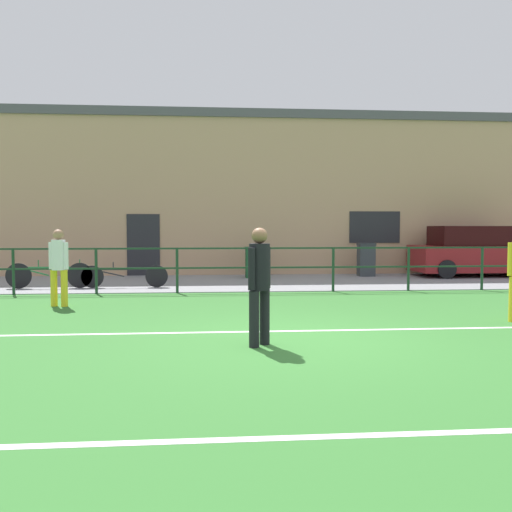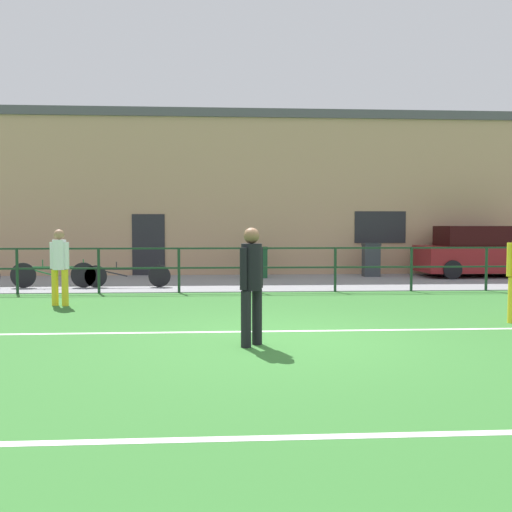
{
  "view_description": "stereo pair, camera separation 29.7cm",
  "coord_description": "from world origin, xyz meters",
  "px_view_note": "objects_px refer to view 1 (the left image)",
  "views": [
    {
      "loc": [
        -1.2,
        -8.1,
        1.68
      ],
      "look_at": [
        -0.15,
        4.23,
        1.02
      ],
      "focal_mm": 39.05,
      "sensor_mm": 36.0,
      "label": 1
    },
    {
      "loc": [
        -0.9,
        -8.12,
        1.68
      ],
      "look_at": [
        -0.15,
        4.23,
        1.02
      ],
      "focal_mm": 39.05,
      "sensor_mm": 36.0,
      "label": 2
    }
  ],
  "objects_px": {
    "bicycle_parked_0": "(49,275)",
    "bicycle_parked_1": "(124,276)",
    "trash_bin_0": "(366,259)",
    "player_goalkeeper": "(259,279)",
    "trash_bin_1": "(254,262)",
    "player_winger": "(59,263)",
    "parked_car_red": "(477,253)"
  },
  "relations": [
    {
      "from": "bicycle_parked_0",
      "to": "trash_bin_1",
      "type": "relative_size",
      "value": 2.28
    },
    {
      "from": "player_goalkeeper",
      "to": "trash_bin_0",
      "type": "relative_size",
      "value": 1.5
    },
    {
      "from": "player_goalkeeper",
      "to": "trash_bin_0",
      "type": "height_order",
      "value": "player_goalkeeper"
    },
    {
      "from": "bicycle_parked_0",
      "to": "trash_bin_0",
      "type": "bearing_deg",
      "value": 16.9
    },
    {
      "from": "bicycle_parked_1",
      "to": "trash_bin_0",
      "type": "bearing_deg",
      "value": 21.0
    },
    {
      "from": "player_winger",
      "to": "trash_bin_0",
      "type": "distance_m",
      "value": 10.47
    },
    {
      "from": "bicycle_parked_0",
      "to": "player_winger",
      "type": "bearing_deg",
      "value": -71.28
    },
    {
      "from": "bicycle_parked_0",
      "to": "trash_bin_1",
      "type": "height_order",
      "value": "trash_bin_1"
    },
    {
      "from": "player_winger",
      "to": "parked_car_red",
      "type": "height_order",
      "value": "parked_car_red"
    },
    {
      "from": "bicycle_parked_1",
      "to": "trash_bin_0",
      "type": "distance_m",
      "value": 8.08
    },
    {
      "from": "parked_car_red",
      "to": "trash_bin_0",
      "type": "bearing_deg",
      "value": 175.7
    },
    {
      "from": "player_goalkeeper",
      "to": "parked_car_red",
      "type": "relative_size",
      "value": 0.38
    },
    {
      "from": "trash_bin_0",
      "to": "trash_bin_1",
      "type": "bearing_deg",
      "value": -176.44
    },
    {
      "from": "parked_car_red",
      "to": "bicycle_parked_0",
      "type": "xyz_separation_m",
      "value": [
        -13.24,
        -2.61,
        -0.43
      ]
    },
    {
      "from": "player_winger",
      "to": "trash_bin_1",
      "type": "distance_m",
      "value": 7.59
    },
    {
      "from": "player_winger",
      "to": "trash_bin_0",
      "type": "bearing_deg",
      "value": -126.22
    },
    {
      "from": "trash_bin_0",
      "to": "player_goalkeeper",
      "type": "bearing_deg",
      "value": -113.45
    },
    {
      "from": "player_goalkeeper",
      "to": "bicycle_parked_0",
      "type": "xyz_separation_m",
      "value": [
        -4.98,
        7.57,
        -0.57
      ]
    },
    {
      "from": "player_winger",
      "to": "trash_bin_1",
      "type": "relative_size",
      "value": 1.62
    },
    {
      "from": "parked_car_red",
      "to": "bicycle_parked_1",
      "type": "relative_size",
      "value": 1.87
    },
    {
      "from": "trash_bin_0",
      "to": "bicycle_parked_0",
      "type": "bearing_deg",
      "value": -163.1
    },
    {
      "from": "parked_car_red",
      "to": "trash_bin_0",
      "type": "distance_m",
      "value": 3.73
    },
    {
      "from": "trash_bin_1",
      "to": "player_winger",
      "type": "bearing_deg",
      "value": -127.47
    },
    {
      "from": "player_winger",
      "to": "trash_bin_1",
      "type": "bearing_deg",
      "value": -110.37
    },
    {
      "from": "player_goalkeeper",
      "to": "bicycle_parked_0",
      "type": "bearing_deg",
      "value": -104.62
    },
    {
      "from": "player_winger",
      "to": "bicycle_parked_0",
      "type": "height_order",
      "value": "player_winger"
    },
    {
      "from": "trash_bin_0",
      "to": "trash_bin_1",
      "type": "height_order",
      "value": "trash_bin_0"
    },
    {
      "from": "player_goalkeeper",
      "to": "trash_bin_0",
      "type": "distance_m",
      "value": 11.42
    },
    {
      "from": "bicycle_parked_0",
      "to": "bicycle_parked_1",
      "type": "relative_size",
      "value": 0.98
    },
    {
      "from": "bicycle_parked_0",
      "to": "parked_car_red",
      "type": "bearing_deg",
      "value": 11.17
    },
    {
      "from": "parked_car_red",
      "to": "trash_bin_1",
      "type": "relative_size",
      "value": 4.33
    },
    {
      "from": "player_goalkeeper",
      "to": "parked_car_red",
      "type": "xyz_separation_m",
      "value": [
        8.25,
        10.19,
        -0.14
      ]
    }
  ]
}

